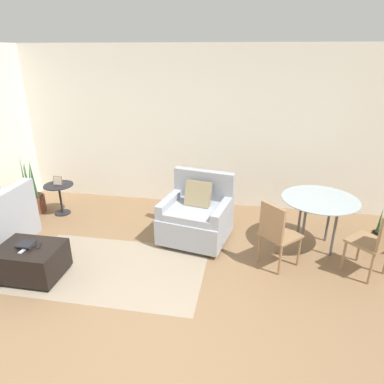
{
  "coord_description": "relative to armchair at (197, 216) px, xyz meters",
  "views": [
    {
      "loc": [
        0.75,
        -2.54,
        2.63
      ],
      "look_at": [
        -0.04,
        1.92,
        0.75
      ],
      "focal_mm": 32.0,
      "sensor_mm": 36.0,
      "label": 1
    }
  ],
  "objects": [
    {
      "name": "ground_plane",
      "position": [
        -0.03,
        -1.91,
        -0.37
      ],
      "size": [
        20.0,
        20.0,
        0.0
      ],
      "primitive_type": "plane",
      "color": "brown"
    },
    {
      "name": "wall_back",
      "position": [
        -0.03,
        1.36,
        1.0
      ],
      "size": [
        12.0,
        0.06,
        2.75
      ],
      "color": "white",
      "rests_on": "ground_plane"
    },
    {
      "name": "area_rug",
      "position": [
        -0.94,
        -0.96,
        -0.37
      ],
      "size": [
        2.35,
        1.41,
        0.01
      ],
      "color": "gray",
      "rests_on": "ground_plane"
    },
    {
      "name": "armchair",
      "position": [
        0.0,
        0.0,
        0.0
      ],
      "size": [
        1.07,
        1.01,
        0.98
      ],
      "color": "#999EA8",
      "rests_on": "ground_plane"
    },
    {
      "name": "ottoman",
      "position": [
        -1.87,
        -1.27,
        -0.15
      ],
      "size": [
        0.76,
        0.58,
        0.42
      ],
      "color": "black",
      "rests_on": "ground_plane"
    },
    {
      "name": "book_stack",
      "position": [
        -1.91,
        -1.25,
        0.07
      ],
      "size": [
        0.2,
        0.18,
        0.04
      ],
      "color": "beige",
      "rests_on": "ottoman"
    },
    {
      "name": "tv_remote_primary",
      "position": [
        -1.88,
        -1.35,
        0.05
      ],
      "size": [
        0.05,
        0.14,
        0.01
      ],
      "color": "#B7B7BC",
      "rests_on": "ottoman"
    },
    {
      "name": "tv_remote_secondary",
      "position": [
        -1.76,
        -1.23,
        0.05
      ],
      "size": [
        0.09,
        0.14,
        0.01
      ],
      "color": "black",
      "rests_on": "ottoman"
    },
    {
      "name": "potted_plant",
      "position": [
        -2.97,
        0.41,
        -0.15
      ],
      "size": [
        0.43,
        0.43,
        1.05
      ],
      "color": "brown",
      "rests_on": "ground_plane"
    },
    {
      "name": "side_table",
      "position": [
        -2.44,
        0.45,
        0.01
      ],
      "size": [
        0.49,
        0.49,
        0.53
      ],
      "color": "black",
      "rests_on": "ground_plane"
    },
    {
      "name": "picture_frame",
      "position": [
        -2.44,
        0.45,
        0.23
      ],
      "size": [
        0.16,
        0.06,
        0.15
      ],
      "color": "#8C6647",
      "rests_on": "side_table"
    },
    {
      "name": "dining_table",
      "position": [
        1.7,
        0.08,
        0.29
      ],
      "size": [
        1.04,
        1.04,
        0.75
      ],
      "color": "#99A8AD",
      "rests_on": "ground_plane"
    },
    {
      "name": "dining_chair_near_left",
      "position": [
        1.11,
        -0.51,
        0.14
      ],
      "size": [
        0.59,
        0.59,
        0.9
      ],
      "color": "#93704C",
      "rests_on": "ground_plane"
    },
    {
      "name": "dining_chair_near_right",
      "position": [
        2.29,
        -0.51,
        0.14
      ],
      "size": [
        0.59,
        0.59,
        0.9
      ],
      "color": "#93704C",
      "rests_on": "ground_plane"
    },
    {
      "name": "potted_plant_small",
      "position": [
        2.64,
        0.18,
        -0.21
      ],
      "size": [
        0.3,
        0.3,
        0.63
      ],
      "color": "brown",
      "rests_on": "ground_plane"
    }
  ]
}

